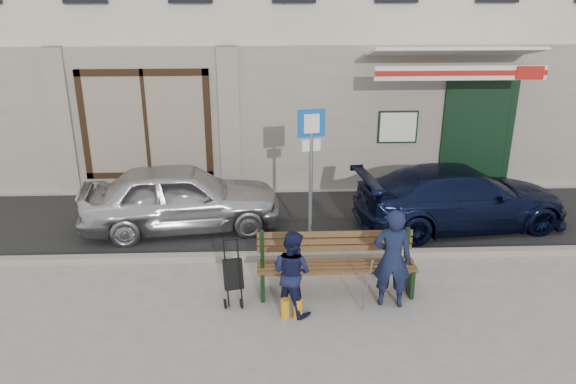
{
  "coord_description": "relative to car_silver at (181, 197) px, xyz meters",
  "views": [
    {
      "loc": [
        -0.61,
        -7.1,
        4.53
      ],
      "look_at": [
        -0.26,
        1.6,
        1.2
      ],
      "focal_mm": 35.0,
      "sensor_mm": 36.0,
      "label": 1
    }
  ],
  "objects": [
    {
      "name": "ground",
      "position": [
        2.24,
        -2.89,
        -0.64
      ],
      "size": [
        80.0,
        80.0,
        0.0
      ],
      "primitive_type": "plane",
      "color": "#9E9991",
      "rests_on": "ground"
    },
    {
      "name": "asphalt_lane",
      "position": [
        2.24,
        0.21,
        -0.63
      ],
      "size": [
        60.0,
        3.2,
        0.01
      ],
      "primitive_type": "cube",
      "color": "#282828",
      "rests_on": "ground"
    },
    {
      "name": "curb",
      "position": [
        2.24,
        -1.39,
        -0.58
      ],
      "size": [
        60.0,
        0.18,
        0.12
      ],
      "primitive_type": "cube",
      "color": "#9E9384",
      "rests_on": "ground"
    },
    {
      "name": "car_silver",
      "position": [
        0.0,
        0.0,
        0.0
      ],
      "size": [
        3.9,
        1.97,
        1.27
      ],
      "primitive_type": "imported",
      "rotation": [
        0.0,
        0.0,
        1.7
      ],
      "color": "silver",
      "rests_on": "ground"
    },
    {
      "name": "car_navy",
      "position": [
        5.36,
        -0.1,
        -0.04
      ],
      "size": [
        4.27,
        2.18,
        1.19
      ],
      "primitive_type": "imported",
      "rotation": [
        0.0,
        0.0,
        1.7
      ],
      "color": "black",
      "rests_on": "ground"
    },
    {
      "name": "parking_sign",
      "position": [
        2.38,
        -0.99,
        1.04
      ],
      "size": [
        0.46,
        0.13,
        2.53
      ],
      "rotation": [
        0.0,
        0.0,
        0.2
      ],
      "color": "gray",
      "rests_on": "ground"
    },
    {
      "name": "bench",
      "position": [
        2.62,
        -2.49,
        -0.18
      ],
      "size": [
        2.4,
        1.17,
        0.98
      ],
      "color": "brown",
      "rests_on": "ground"
    },
    {
      "name": "man",
      "position": [
        3.42,
        -2.87,
        0.12
      ],
      "size": [
        0.6,
        0.45,
        1.51
      ],
      "primitive_type": "imported",
      "rotation": [
        0.0,
        0.0,
        2.98
      ],
      "color": "#141B38",
      "rests_on": "ground"
    },
    {
      "name": "woman",
      "position": [
        1.97,
        -2.99,
        -0.0
      ],
      "size": [
        0.78,
        0.76,
        1.27
      ],
      "primitive_type": "imported",
      "rotation": [
        0.0,
        0.0,
        2.49
      ],
      "color": "#151A3B",
      "rests_on": "ground"
    },
    {
      "name": "stroller",
      "position": [
        1.12,
        -2.69,
        -0.21
      ],
      "size": [
        0.33,
        0.43,
        0.96
      ],
      "rotation": [
        0.0,
        0.0,
        0.23
      ],
      "color": "black",
      "rests_on": "ground"
    }
  ]
}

